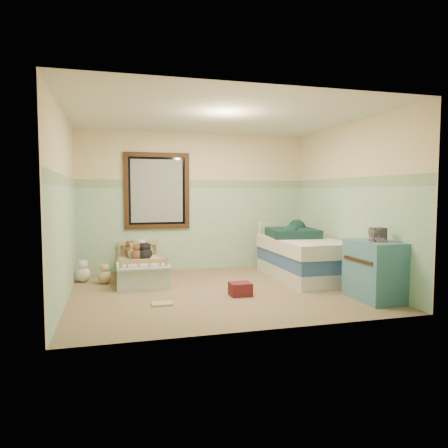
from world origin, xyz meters
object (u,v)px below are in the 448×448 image
object	(u,v)px
dresser	(374,270)
red_pillow	(240,289)
toddler_bed_frame	(141,275)
plush_floor_tan	(105,277)
twin_bed_frame	(302,272)
floor_book	(162,304)
plush_floor_cream	(83,275)

from	to	relation	value
dresser	red_pillow	size ratio (longest dim) A/B	2.71
toddler_bed_frame	red_pillow	xyz separation A→B (m)	(1.25, -1.40, -0.00)
plush_floor_tan	twin_bed_frame	distance (m)	3.19
plush_floor_tan	floor_book	xyz separation A→B (m)	(0.71, -1.47, -0.09)
floor_book	plush_floor_cream	bearing A→B (deg)	122.74
dresser	floor_book	xyz separation A→B (m)	(-2.74, 0.48, -0.38)
red_pillow	twin_bed_frame	bearing A→B (deg)	32.47
plush_floor_cream	red_pillow	bearing A→B (deg)	-34.97
twin_bed_frame	red_pillow	xyz separation A→B (m)	(-1.35, -0.86, -0.02)
toddler_bed_frame	twin_bed_frame	world-z (taller)	twin_bed_frame
plush_floor_tan	twin_bed_frame	size ratio (longest dim) A/B	0.11
toddler_bed_frame	floor_book	world-z (taller)	toddler_bed_frame
red_pillow	floor_book	bearing A→B (deg)	-170.36
toddler_bed_frame	plush_floor_cream	bearing A→B (deg)	173.43
plush_floor_cream	floor_book	world-z (taller)	plush_floor_cream
plush_floor_cream	plush_floor_tan	distance (m)	0.40
plush_floor_cream	dresser	xyz separation A→B (m)	(3.79, -2.18, 0.28)
twin_bed_frame	dresser	world-z (taller)	dresser
twin_bed_frame	red_pillow	world-z (taller)	twin_bed_frame
dresser	plush_floor_tan	bearing A→B (deg)	150.59
plush_floor_cream	red_pillow	xyz separation A→B (m)	(2.15, -1.50, -0.03)
plush_floor_tan	red_pillow	distance (m)	2.22
red_pillow	plush_floor_cream	bearing A→B (deg)	145.03
red_pillow	plush_floor_tan	bearing A→B (deg)	144.85
toddler_bed_frame	plush_floor_cream	size ratio (longest dim) A/B	6.10
plush_floor_cream	red_pillow	size ratio (longest dim) A/B	0.81
toddler_bed_frame	plush_floor_tan	size ratio (longest dim) A/B	6.76
twin_bed_frame	floor_book	size ratio (longest dim) A/B	6.91
plush_floor_cream	dresser	size ratio (longest dim) A/B	0.30
twin_bed_frame	plush_floor_cream	bearing A→B (deg)	169.56
plush_floor_tan	red_pillow	xyz separation A→B (m)	(1.82, -1.28, -0.02)
twin_bed_frame	dresser	xyz separation A→B (m)	(0.29, -1.53, 0.28)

